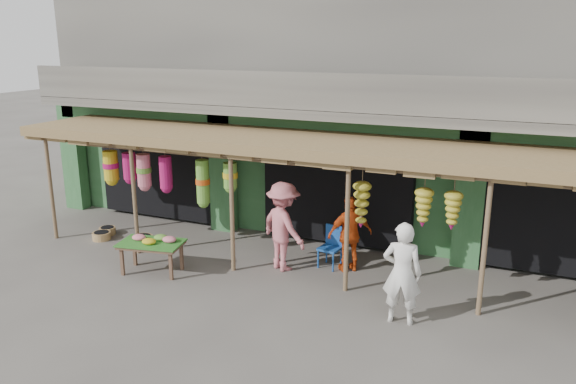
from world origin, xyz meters
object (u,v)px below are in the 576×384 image
at_px(person_vendor, 350,234).
at_px(person_shopper, 283,226).
at_px(blue_chair, 332,244).
at_px(person_front, 402,273).
at_px(flower_table, 152,244).

xyz_separation_m(person_vendor, person_shopper, (-1.33, -0.47, 0.14)).
relative_size(blue_chair, person_front, 0.49).
bearing_deg(blue_chair, person_vendor, -2.12).
bearing_deg(person_shopper, flower_table, 55.55).
relative_size(blue_chair, person_vendor, 0.55).
relative_size(blue_chair, person_shopper, 0.47).
relative_size(flower_table, person_vendor, 0.88).
height_order(blue_chair, person_front, person_front).
distance_m(blue_chair, person_vendor, 0.54).
bearing_deg(person_shopper, blue_chair, -119.75).
relative_size(flower_table, blue_chair, 1.60).
bearing_deg(person_vendor, person_front, 92.20).
bearing_deg(flower_table, person_vendor, 13.82).
bearing_deg(person_vendor, blue_chair, -49.28).
distance_m(person_vendor, person_shopper, 1.41).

